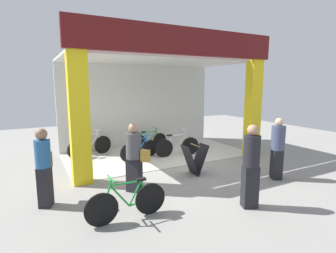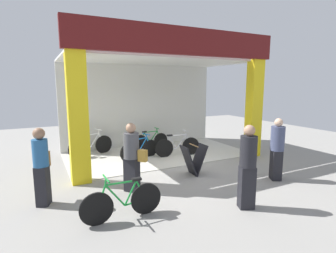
% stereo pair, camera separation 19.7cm
% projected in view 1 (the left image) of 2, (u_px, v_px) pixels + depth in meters
% --- Properties ---
extents(ground_plane, '(20.76, 20.76, 0.00)m').
position_uv_depth(ground_plane, '(180.00, 167.00, 8.25)').
color(ground_plane, gray).
rests_on(ground_plane, ground).
extents(shop_facade, '(6.58, 3.63, 4.14)m').
position_uv_depth(shop_facade, '(156.00, 93.00, 9.41)').
color(shop_facade, beige).
rests_on(shop_facade, ground).
extents(bicycle_inside_0, '(1.65, 0.45, 0.91)m').
position_uv_depth(bicycle_inside_0, '(177.00, 146.00, 9.38)').
color(bicycle_inside_0, black).
rests_on(bicycle_inside_0, ground).
extents(bicycle_inside_1, '(1.47, 0.40, 0.81)m').
position_uv_depth(bicycle_inside_1, '(150.00, 140.00, 10.56)').
color(bicycle_inside_1, black).
rests_on(bicycle_inside_1, ground).
extents(bicycle_inside_2, '(1.62, 0.61, 0.93)m').
position_uv_depth(bicycle_inside_2, '(90.00, 146.00, 9.38)').
color(bicycle_inside_2, black).
rests_on(bicycle_inside_2, ground).
extents(bicycle_inside_3, '(1.50, 0.49, 0.84)m').
position_uv_depth(bicycle_inside_3, '(139.00, 150.00, 9.02)').
color(bicycle_inside_3, black).
rests_on(bicycle_inside_3, ground).
extents(bicycle_parked_0, '(1.59, 0.44, 0.87)m').
position_uv_depth(bicycle_parked_0, '(127.00, 202.00, 4.98)').
color(bicycle_parked_0, black).
rests_on(bicycle_parked_0, ground).
extents(sandwich_board_sign, '(0.69, 0.48, 0.87)m').
position_uv_depth(sandwich_board_sign, '(195.00, 160.00, 7.49)').
color(sandwich_board_sign, black).
rests_on(sandwich_board_sign, ground).
extents(pedestrian_0, '(0.44, 0.44, 1.75)m').
position_uv_depth(pedestrian_0, '(251.00, 165.00, 5.41)').
color(pedestrian_0, black).
rests_on(pedestrian_0, ground).
extents(pedestrian_1, '(0.56, 0.61, 1.65)m').
position_uv_depth(pedestrian_1, '(134.00, 156.00, 6.23)').
color(pedestrian_1, black).
rests_on(pedestrian_1, ground).
extents(pedestrian_2, '(0.40, 0.57, 1.66)m').
position_uv_depth(pedestrian_2, '(44.00, 166.00, 5.47)').
color(pedestrian_2, black).
rests_on(pedestrian_2, ground).
extents(pedestrian_3, '(0.49, 0.49, 1.66)m').
position_uv_depth(pedestrian_3, '(278.00, 148.00, 7.08)').
color(pedestrian_3, black).
rests_on(pedestrian_3, ground).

